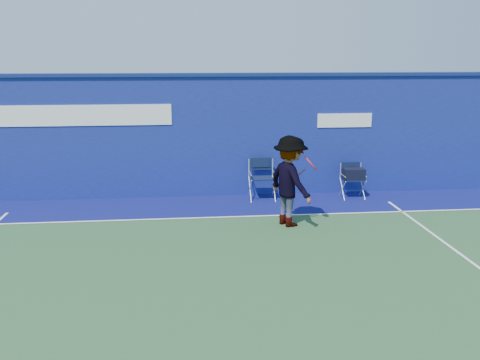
{
  "coord_description": "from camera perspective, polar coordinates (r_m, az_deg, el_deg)",
  "views": [
    {
      "loc": [
        -0.32,
        -7.52,
        3.51
      ],
      "look_at": [
        0.69,
        2.6,
        1.0
      ],
      "focal_mm": 38.0,
      "sensor_mm": 36.0,
      "label": 1
    }
  ],
  "objects": [
    {
      "name": "ground",
      "position": [
        8.3,
        -3.03,
        -11.16
      ],
      "size": [
        80.0,
        80.0,
        0.0
      ],
      "primitive_type": "plane",
      "color": "#2B512C",
      "rests_on": "ground"
    },
    {
      "name": "water_bottle",
      "position": [
        12.56,
        4.88,
        -1.87
      ],
      "size": [
        0.07,
        0.07,
        0.23
      ],
      "primitive_type": "cylinder",
      "color": "silver",
      "rests_on": "ground"
    },
    {
      "name": "directors_chair_right",
      "position": [
        13.05,
        12.54,
        -0.41
      ],
      "size": [
        0.52,
        0.47,
        0.88
      ],
      "color": "silver",
      "rests_on": "ground"
    },
    {
      "name": "tennis_player",
      "position": [
        10.62,
        5.65,
        -0.12
      ],
      "size": [
        1.17,
        1.42,
        1.91
      ],
      "color": "#EA4738",
      "rests_on": "ground"
    },
    {
      "name": "stadium_wall",
      "position": [
        12.87,
        -4.26,
        5.07
      ],
      "size": [
        24.0,
        0.5,
        3.08
      ],
      "color": "navy",
      "rests_on": "ground"
    },
    {
      "name": "court_lines",
      "position": [
        8.84,
        -3.22,
        -9.45
      ],
      "size": [
        24.0,
        12.0,
        0.01
      ],
      "color": "white",
      "rests_on": "out_of_bounds_strip"
    },
    {
      "name": "directors_chair_left",
      "position": [
        12.64,
        2.48,
        -0.69
      ],
      "size": [
        0.6,
        0.56,
        1.02
      ],
      "color": "silver",
      "rests_on": "ground"
    },
    {
      "name": "out_of_bounds_strip",
      "position": [
        12.14,
        -3.97,
        -2.96
      ],
      "size": [
        24.0,
        1.8,
        0.01
      ],
      "primitive_type": "cube",
      "color": "#0E1358",
      "rests_on": "ground"
    }
  ]
}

